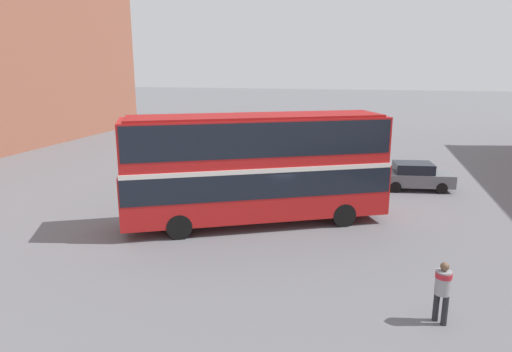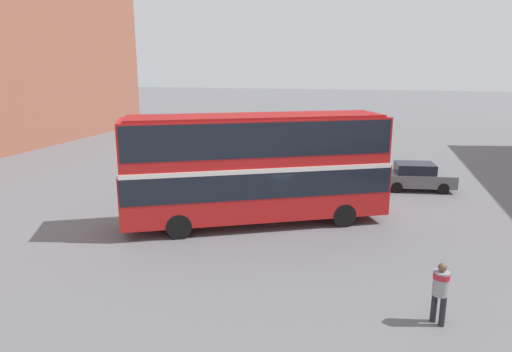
{
  "view_description": "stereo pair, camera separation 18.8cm",
  "coord_description": "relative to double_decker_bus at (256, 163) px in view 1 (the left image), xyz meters",
  "views": [
    {
      "loc": [
        4.15,
        -18.8,
        6.82
      ],
      "look_at": [
        -0.52,
        -0.16,
        2.17
      ],
      "focal_mm": 32.0,
      "sensor_mm": 36.0,
      "label": 1
    },
    {
      "loc": [
        4.33,
        -18.75,
        6.82
      ],
      "look_at": [
        -0.52,
        -0.16,
        2.17
      ],
      "focal_mm": 32.0,
      "sensor_mm": 36.0,
      "label": 2
    }
  ],
  "objects": [
    {
      "name": "pedestrian_foreground",
      "position": [
        6.81,
        -6.6,
        -1.68
      ],
      "size": [
        0.61,
        0.61,
        1.76
      ],
      "rotation": [
        0.0,
        0.0,
        3.99
      ],
      "color": "#232328",
      "rests_on": "ground_plane"
    },
    {
      "name": "double_decker_bus",
      "position": [
        0.0,
        0.0,
        0.0
      ],
      "size": [
        11.37,
        7.36,
        4.81
      ],
      "rotation": [
        0.0,
        0.0,
        0.46
      ],
      "color": "red",
      "rests_on": "ground_plane"
    },
    {
      "name": "parked_car_kerb_near",
      "position": [
        7.3,
        7.78,
        -1.99
      ],
      "size": [
        4.18,
        2.32,
        1.52
      ],
      "rotation": [
        0.0,
        0.0,
        0.14
      ],
      "color": "slate",
      "rests_on": "ground_plane"
    },
    {
      "name": "ground_plane",
      "position": [
        0.52,
        0.16,
        -2.76
      ],
      "size": [
        240.0,
        240.0,
        0.0
      ],
      "primitive_type": "plane",
      "color": "slate"
    }
  ]
}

